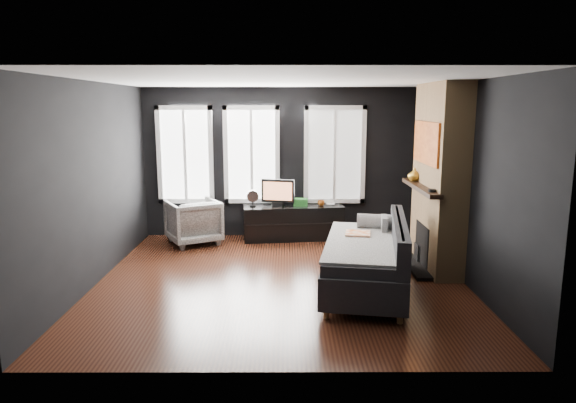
{
  "coord_description": "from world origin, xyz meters",
  "views": [
    {
      "loc": [
        0.08,
        -6.78,
        2.38
      ],
      "look_at": [
        0.1,
        0.3,
        1.05
      ],
      "focal_mm": 32.0,
      "sensor_mm": 36.0,
      "label": 1
    }
  ],
  "objects_px": {
    "media_console": "(293,222)",
    "monitor": "(278,191)",
    "mug": "(321,202)",
    "armchair": "(193,219)",
    "sofa": "(365,255)",
    "mantel_vase": "(414,175)",
    "book": "(327,199)"
  },
  "relations": [
    {
      "from": "armchair",
      "to": "media_console",
      "type": "height_order",
      "value": "armchair"
    },
    {
      "from": "sofa",
      "to": "armchair",
      "type": "xyz_separation_m",
      "value": [
        -2.65,
        2.34,
        -0.05
      ]
    },
    {
      "from": "sofa",
      "to": "mantel_vase",
      "type": "distance_m",
      "value": 1.92
    },
    {
      "from": "armchair",
      "to": "monitor",
      "type": "bearing_deg",
      "value": 162.16
    },
    {
      "from": "armchair",
      "to": "book",
      "type": "relative_size",
      "value": 4.14
    },
    {
      "from": "mug",
      "to": "armchair",
      "type": "bearing_deg",
      "value": -172.92
    },
    {
      "from": "sofa",
      "to": "monitor",
      "type": "xyz_separation_m",
      "value": [
        -1.17,
        2.61,
        0.4
      ]
    },
    {
      "from": "mantel_vase",
      "to": "media_console",
      "type": "bearing_deg",
      "value": 147.25
    },
    {
      "from": "media_console",
      "to": "monitor",
      "type": "distance_m",
      "value": 0.64
    },
    {
      "from": "mug",
      "to": "book",
      "type": "relative_size",
      "value": 0.59
    },
    {
      "from": "monitor",
      "to": "mug",
      "type": "xyz_separation_m",
      "value": [
        0.77,
        0.01,
        -0.21
      ]
    },
    {
      "from": "mantel_vase",
      "to": "armchair",
      "type": "bearing_deg",
      "value": 165.96
    },
    {
      "from": "media_console",
      "to": "mug",
      "type": "distance_m",
      "value": 0.62
    },
    {
      "from": "sofa",
      "to": "book",
      "type": "height_order",
      "value": "sofa"
    },
    {
      "from": "armchair",
      "to": "monitor",
      "type": "relative_size",
      "value": 1.4
    },
    {
      "from": "sofa",
      "to": "monitor",
      "type": "height_order",
      "value": "monitor"
    },
    {
      "from": "armchair",
      "to": "mantel_vase",
      "type": "xyz_separation_m",
      "value": [
        3.6,
        -0.9,
        0.9
      ]
    },
    {
      "from": "book",
      "to": "mug",
      "type": "bearing_deg",
      "value": -124.27
    },
    {
      "from": "media_console",
      "to": "sofa",
      "type": "bearing_deg",
      "value": -77.75
    },
    {
      "from": "armchair",
      "to": "mug",
      "type": "height_order",
      "value": "armchair"
    },
    {
      "from": "media_console",
      "to": "mug",
      "type": "relative_size",
      "value": 14.61
    },
    {
      "from": "armchair",
      "to": "sofa",
      "type": "bearing_deg",
      "value": 110.3
    },
    {
      "from": "book",
      "to": "armchair",
      "type": "bearing_deg",
      "value": -169.5
    },
    {
      "from": "media_console",
      "to": "book",
      "type": "relative_size",
      "value": 8.67
    },
    {
      "from": "book",
      "to": "mantel_vase",
      "type": "distance_m",
      "value": 1.93
    },
    {
      "from": "media_console",
      "to": "armchair",
      "type": "bearing_deg",
      "value": -177.23
    },
    {
      "from": "armchair",
      "to": "mug",
      "type": "xyz_separation_m",
      "value": [
        2.25,
        0.28,
        0.25
      ]
    },
    {
      "from": "armchair",
      "to": "book",
      "type": "height_order",
      "value": "armchair"
    },
    {
      "from": "armchair",
      "to": "mug",
      "type": "bearing_deg",
      "value": 158.83
    },
    {
      "from": "monitor",
      "to": "mug",
      "type": "height_order",
      "value": "monitor"
    },
    {
      "from": "media_console",
      "to": "monitor",
      "type": "bearing_deg",
      "value": 177.28
    },
    {
      "from": "sofa",
      "to": "mantel_vase",
      "type": "bearing_deg",
      "value": 66.26
    }
  ]
}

